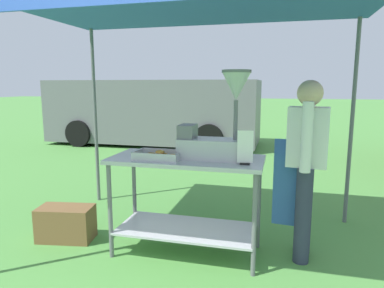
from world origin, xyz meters
TOP-DOWN VIEW (x-y plane):
  - ground_plane at (0.00, 6.00)m, footprint 70.00×70.00m
  - stall_canopy at (0.10, 1.46)m, footprint 3.36×2.23m
  - donut_cart at (0.10, 1.36)m, footprint 1.39×0.64m
  - donut_tray at (-0.13, 1.25)m, footprint 0.41×0.26m
  - donut_fryer at (0.37, 1.37)m, footprint 0.63×0.28m
  - menu_sign at (0.64, 1.21)m, footprint 0.13×0.05m
  - vendor at (1.14, 1.54)m, footprint 0.46×0.54m
  - supply_crate at (-1.16, 1.32)m, footprint 0.58×0.38m
  - van_grey at (-2.39, 7.18)m, footprint 5.53×2.12m

SIDE VIEW (x-z plane):
  - ground_plane at x=0.00m, z-range 0.00..0.00m
  - supply_crate at x=-1.16m, z-range 0.00..0.35m
  - donut_cart at x=0.10m, z-range 0.20..1.12m
  - van_grey at x=-2.39m, z-range 0.03..1.72m
  - vendor at x=1.14m, z-range 0.10..1.71m
  - donut_tray at x=-0.13m, z-range 0.90..0.98m
  - menu_sign at x=0.64m, z-range 0.90..1.18m
  - donut_fryer at x=0.37m, z-range 0.81..1.58m
  - stall_canopy at x=0.10m, z-range 1.08..3.41m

